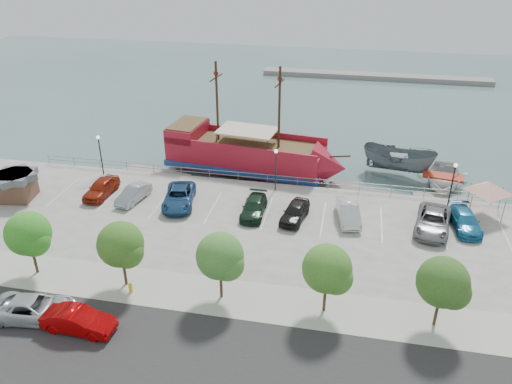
# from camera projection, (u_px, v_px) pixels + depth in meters

# --- Properties ---
(ground) EXTENTS (160.00, 160.00, 0.00)m
(ground) POSITION_uv_depth(u_px,v_px,m) (263.00, 234.00, 43.25)
(ground) COLOR #44615F
(street) EXTENTS (100.00, 8.00, 0.04)m
(street) POSITION_uv_depth(u_px,v_px,m) (212.00, 365.00, 28.88)
(street) COLOR #292627
(street) RESTS_ON land_slab
(sidewalk) EXTENTS (100.00, 4.00, 0.05)m
(sidewalk) POSITION_uv_depth(u_px,v_px,m) (236.00, 298.00, 34.09)
(sidewalk) COLOR #B2AF99
(sidewalk) RESTS_ON land_slab
(seawall_railing) EXTENTS (50.00, 0.06, 1.00)m
(seawall_railing) POSITION_uv_depth(u_px,v_px,m) (277.00, 180.00, 49.33)
(seawall_railing) COLOR gray
(seawall_railing) RESTS_ON land_slab
(far_shore) EXTENTS (40.00, 3.00, 0.80)m
(far_shore) POSITION_uv_depth(u_px,v_px,m) (375.00, 76.00, 89.12)
(far_shore) COLOR gray
(far_shore) RESTS_ON ground
(pirate_ship) EXTENTS (19.79, 7.58, 12.34)m
(pirate_ship) POSITION_uv_depth(u_px,v_px,m) (258.00, 156.00, 53.08)
(pirate_ship) COLOR #A51427
(pirate_ship) RESTS_ON ground
(patrol_boat) EXTENTS (8.26, 4.93, 3.00)m
(patrol_boat) POSITION_uv_depth(u_px,v_px,m) (398.00, 162.00, 53.20)
(patrol_boat) COLOR #535D63
(patrol_boat) RESTS_ON ground
(speedboat) EXTENTS (6.28, 8.00, 1.51)m
(speedboat) POSITION_uv_depth(u_px,v_px,m) (443.00, 180.00, 51.10)
(speedboat) COLOR silver
(speedboat) RESTS_ON ground
(dock_west) EXTENTS (7.75, 3.75, 0.43)m
(dock_west) POSITION_uv_depth(u_px,v_px,m) (157.00, 174.00, 53.49)
(dock_west) COLOR gray
(dock_west) RESTS_ON ground
(dock_mid) EXTENTS (7.60, 4.37, 0.42)m
(dock_mid) POSITION_uv_depth(u_px,v_px,m) (363.00, 193.00, 49.68)
(dock_mid) COLOR slate
(dock_mid) RESTS_ON ground
(dock_east) EXTENTS (6.48, 2.12, 0.37)m
(dock_east) POSITION_uv_depth(u_px,v_px,m) (447.00, 201.00, 48.28)
(dock_east) COLOR gray
(dock_east) RESTS_ON ground
(shed) EXTENTS (3.63, 3.63, 2.61)m
(shed) POSITION_uv_depth(u_px,v_px,m) (16.00, 185.00, 46.34)
(shed) COLOR brown
(shed) RESTS_ON land_slab
(canopy_tent) EXTENTS (4.82, 4.82, 3.57)m
(canopy_tent) POSITION_uv_depth(u_px,v_px,m) (490.00, 182.00, 42.97)
(canopy_tent) COLOR slate
(canopy_tent) RESTS_ON land_slab
(street_van) EXTENTS (5.77, 3.16, 1.53)m
(street_van) POSITION_uv_depth(u_px,v_px,m) (34.00, 308.00, 32.07)
(street_van) COLOR #B2B8BD
(street_van) RESTS_ON street
(street_sedan) EXTENTS (4.68, 1.78, 1.52)m
(street_sedan) POSITION_uv_depth(u_px,v_px,m) (78.00, 321.00, 31.06)
(street_sedan) COLOR #9D0304
(street_sedan) RESTS_ON street
(fire_hydrant) EXTENTS (0.27, 0.27, 0.78)m
(fire_hydrant) POSITION_uv_depth(u_px,v_px,m) (131.00, 288.00, 34.48)
(fire_hydrant) COLOR gold
(fire_hydrant) RESTS_ON sidewalk
(lamp_post_left) EXTENTS (0.36, 0.36, 4.28)m
(lamp_post_left) POSITION_uv_depth(u_px,v_px,m) (100.00, 148.00, 50.24)
(lamp_post_left) COLOR black
(lamp_post_left) RESTS_ON land_slab
(lamp_post_mid) EXTENTS (0.36, 0.36, 4.28)m
(lamp_post_mid) POSITION_uv_depth(u_px,v_px,m) (276.00, 163.00, 47.08)
(lamp_post_mid) COLOR black
(lamp_post_mid) RESTS_ON land_slab
(lamp_post_right) EXTENTS (0.36, 0.36, 4.28)m
(lamp_post_right) POSITION_uv_depth(u_px,v_px,m) (453.00, 177.00, 44.28)
(lamp_post_right) COLOR black
(lamp_post_right) RESTS_ON land_slab
(tree_b) EXTENTS (3.30, 3.20, 5.00)m
(tree_b) POSITION_uv_depth(u_px,v_px,m) (30.00, 235.00, 35.11)
(tree_b) COLOR #473321
(tree_b) RESTS_ON sidewalk
(tree_c) EXTENTS (3.30, 3.20, 5.00)m
(tree_c) POSITION_uv_depth(u_px,v_px,m) (122.00, 246.00, 33.89)
(tree_c) COLOR #473321
(tree_c) RESTS_ON sidewalk
(tree_d) EXTENTS (3.30, 3.20, 5.00)m
(tree_d) POSITION_uv_depth(u_px,v_px,m) (222.00, 258.00, 32.66)
(tree_d) COLOR #473321
(tree_d) RESTS_ON sidewalk
(tree_e) EXTENTS (3.30, 3.20, 5.00)m
(tree_e) POSITION_uv_depth(u_px,v_px,m) (329.00, 271.00, 31.43)
(tree_e) COLOR #473321
(tree_e) RESTS_ON sidewalk
(tree_f) EXTENTS (3.30, 3.20, 5.00)m
(tree_f) POSITION_uv_depth(u_px,v_px,m) (445.00, 285.00, 30.20)
(tree_f) COLOR #473321
(tree_f) RESTS_ON sidewalk
(parked_car_a) EXTENTS (2.13, 4.75, 1.59)m
(parked_car_a) POSITION_uv_depth(u_px,v_px,m) (101.00, 188.00, 47.15)
(parked_car_a) COLOR maroon
(parked_car_a) RESTS_ON land_slab
(parked_car_b) EXTENTS (2.26, 4.40, 1.38)m
(parked_car_b) POSITION_uv_depth(u_px,v_px,m) (133.00, 194.00, 46.25)
(parked_car_b) COLOR #979EA5
(parked_car_b) RESTS_ON land_slab
(parked_car_c) EXTENTS (3.69, 6.06, 1.57)m
(parked_car_c) POSITION_uv_depth(u_px,v_px,m) (179.00, 197.00, 45.53)
(parked_car_c) COLOR navy
(parked_car_c) RESTS_ON land_slab
(parked_car_d) EXTENTS (1.99, 4.76, 1.37)m
(parked_car_d) POSITION_uv_depth(u_px,v_px,m) (254.00, 207.00, 44.03)
(parked_car_d) COLOR #172F1F
(parked_car_d) RESTS_ON land_slab
(parked_car_e) EXTENTS (2.56, 4.70, 1.52)m
(parked_car_e) POSITION_uv_depth(u_px,v_px,m) (295.00, 212.00, 43.18)
(parked_car_e) COLOR black
(parked_car_e) RESTS_ON land_slab
(parked_car_f) EXTENTS (2.47, 4.99, 1.57)m
(parked_car_f) POSITION_uv_depth(u_px,v_px,m) (348.00, 212.00, 43.08)
(parked_car_f) COLOR silver
(parked_car_f) RESTS_ON land_slab
(parked_car_g) EXTENTS (3.76, 6.27, 1.63)m
(parked_car_g) POSITION_uv_depth(u_px,v_px,m) (433.00, 221.00, 41.65)
(parked_car_g) COLOR gray
(parked_car_g) RESTS_ON land_slab
(parked_car_h) EXTENTS (2.47, 5.07, 1.42)m
(parked_car_h) POSITION_uv_depth(u_px,v_px,m) (465.00, 221.00, 41.92)
(parked_car_h) COLOR teal
(parked_car_h) RESTS_ON land_slab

